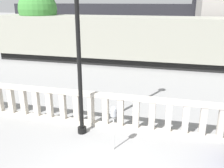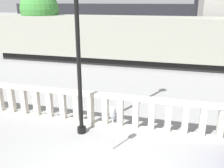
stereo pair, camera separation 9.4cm
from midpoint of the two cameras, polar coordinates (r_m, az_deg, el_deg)
balustrade at (r=8.65m, az=3.97°, el=-6.62°), size 13.56×0.24×1.27m
lamppost at (r=7.68m, az=-7.71°, el=15.43°), size 0.36×0.36×6.87m
parking_meter at (r=7.29m, az=0.53°, el=-7.00°), size 0.19×0.19×1.42m
train_near at (r=17.65m, az=10.91°, el=9.79°), size 23.62×3.07×3.87m
train_far at (r=30.33m, az=0.86°, el=14.30°), size 23.86×2.96×4.57m
tree_left at (r=20.33m, az=-16.11°, el=16.05°), size 2.86×2.86×5.13m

